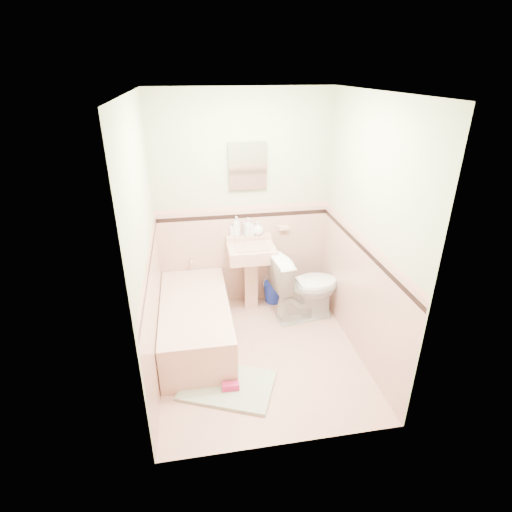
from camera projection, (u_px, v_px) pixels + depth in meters
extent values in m
plane|color=#D39F8A|center=(260.00, 354.00, 4.11)|extent=(2.20, 2.20, 0.00)
plane|color=white|center=(262.00, 92.00, 3.04)|extent=(2.20, 2.20, 0.00)
plane|color=beige|center=(243.00, 205.00, 4.55)|extent=(2.50, 0.00, 2.50)
plane|color=beige|center=(292.00, 309.00, 2.60)|extent=(2.50, 0.00, 2.50)
plane|color=beige|center=(146.00, 251.00, 3.42)|extent=(0.00, 2.50, 2.50)
plane|color=beige|center=(366.00, 235.00, 3.73)|extent=(0.00, 2.50, 2.50)
plane|color=#D6A38F|center=(244.00, 257.00, 4.82)|extent=(2.00, 0.00, 2.00)
plane|color=#D6A38F|center=(288.00, 384.00, 2.89)|extent=(2.00, 0.00, 2.00)
plane|color=#D6A38F|center=(156.00, 314.00, 3.70)|extent=(0.00, 2.20, 2.20)
plane|color=#D6A38F|center=(357.00, 295.00, 4.01)|extent=(0.00, 2.20, 2.20)
plane|color=black|center=(244.00, 216.00, 4.59)|extent=(2.00, 0.00, 2.00)
plane|color=black|center=(290.00, 324.00, 2.67)|extent=(2.00, 0.00, 2.00)
plane|color=black|center=(150.00, 264.00, 3.48)|extent=(0.00, 2.20, 2.20)
plane|color=black|center=(363.00, 248.00, 3.78)|extent=(0.00, 2.20, 2.20)
plane|color=tan|center=(244.00, 208.00, 4.55)|extent=(2.00, 0.00, 2.00)
plane|color=tan|center=(291.00, 311.00, 2.62)|extent=(2.00, 0.00, 2.00)
plane|color=tan|center=(149.00, 254.00, 3.44)|extent=(0.00, 2.20, 2.20)
plane|color=tan|center=(364.00, 238.00, 3.74)|extent=(0.00, 2.20, 2.20)
cube|color=tan|center=(196.00, 324.00, 4.21)|extent=(0.70, 1.50, 0.45)
cylinder|color=silver|center=(191.00, 260.00, 4.68)|extent=(0.04, 0.12, 0.04)
cylinder|color=silver|center=(249.00, 232.00, 4.60)|extent=(0.02, 0.02, 0.10)
cube|color=white|center=(248.00, 166.00, 4.34)|extent=(0.36, 0.04, 0.45)
cube|color=tan|center=(283.00, 228.00, 4.72)|extent=(0.12, 0.07, 0.04)
imported|color=#B2B2B2|center=(236.00, 226.00, 4.59)|extent=(0.11, 0.11, 0.24)
imported|color=#B2B2B2|center=(248.00, 227.00, 4.61)|extent=(0.12, 0.12, 0.22)
imported|color=#B2B2B2|center=(258.00, 228.00, 4.64)|extent=(0.16, 0.16, 0.17)
cylinder|color=white|center=(232.00, 232.00, 4.60)|extent=(0.05, 0.05, 0.12)
imported|color=white|center=(305.00, 286.00, 4.57)|extent=(0.84, 0.56, 0.80)
cube|color=#98AA8D|center=(228.00, 385.00, 3.68)|extent=(0.97, 0.82, 0.03)
cube|color=#BF1E59|center=(231.00, 386.00, 3.61)|extent=(0.16, 0.08, 0.06)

